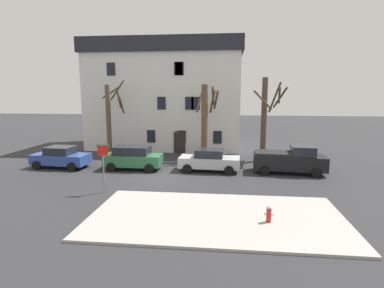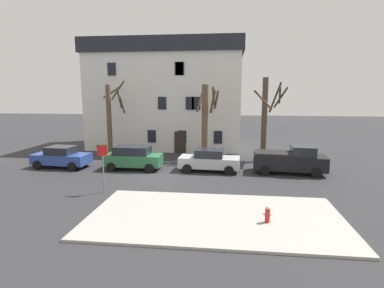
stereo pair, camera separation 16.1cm
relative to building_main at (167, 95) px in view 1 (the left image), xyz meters
The scene contains 13 objects.
ground_plane 14.10m from the building_main, 81.60° to the right, with size 120.00×120.00×0.00m, color #2D2D30.
sidewalk_slab 21.30m from the building_main, 72.76° to the right, with size 11.80×6.29×0.12m, color #A8A59E.
building_main is the anchor object (origin of this frame).
tree_bare_near 7.69m from the building_main, 122.68° to the right, with size 2.42×2.57×6.92m.
tree_bare_mid 8.57m from the building_main, 55.70° to the right, with size 2.00×2.07×6.48m.
tree_bare_far 12.01m from the building_main, 34.96° to the right, with size 2.70×3.03×7.04m.
car_blue_sedan 13.55m from the building_main, 119.71° to the right, with size 4.43×2.34×1.67m.
car_green_wagon 11.92m from the building_main, 92.79° to the right, with size 4.28×2.03×1.79m.
car_silver_sedan 12.94m from the building_main, 64.04° to the right, with size 4.54×2.29×1.66m.
pickup_truck_black 16.15m from the building_main, 44.17° to the right, with size 5.22×2.53×2.04m.
fire_hydrant 22.41m from the building_main, 67.25° to the right, with size 0.42×0.22×0.77m.
street_sign_pole 17.06m from the building_main, 91.84° to the right, with size 0.76×0.07×2.86m.
bicycle_leaning 9.25m from the building_main, 113.89° to the right, with size 1.65×0.68×1.03m.
Camera 1 is at (4.61, -20.81, 5.83)m, focal length 29.31 mm.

